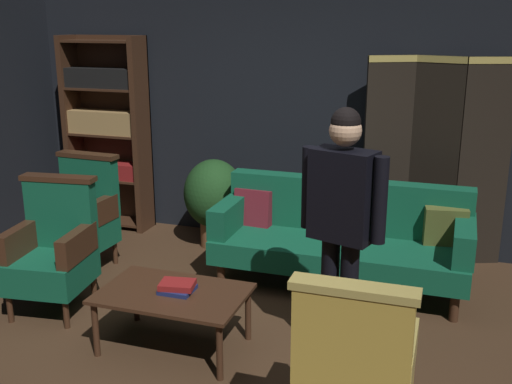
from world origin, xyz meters
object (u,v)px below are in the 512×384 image
object	(u,v)px
velvet_couch	(342,234)
book_navy_cloth	(177,290)
armchair_wing_left	(81,216)
potted_plant	(214,197)
bookshelf	(107,128)
armchair_wing_right	(53,250)
folding_screen	(434,158)
book_red_leather	(177,285)
standing_figure	(342,214)
coffee_table	(173,298)
armchair_gilt_accent	(355,372)

from	to	relation	value
velvet_couch	book_navy_cloth	bearing A→B (deg)	-121.37
armchair_wing_left	potted_plant	xyz separation A→B (m)	(0.94, 0.89, 0.02)
bookshelf	armchair_wing_right	size ratio (longest dim) A/B	1.97
potted_plant	folding_screen	bearing A→B (deg)	9.25
folding_screen	potted_plant	distance (m)	2.14
bookshelf	book_red_leather	distance (m)	2.90
standing_figure	book_navy_cloth	size ratio (longest dim) A/B	7.78
coffee_table	book_navy_cloth	size ratio (longest dim) A/B	4.57
armchair_wing_left	standing_figure	distance (m)	2.72
standing_figure	armchair_wing_left	bearing A→B (deg)	161.97
folding_screen	book_navy_cloth	world-z (taller)	folding_screen
folding_screen	armchair_wing_left	bearing A→B (deg)	-157.74
armchair_wing_left	book_red_leather	xyz separation A→B (m)	(1.46, -1.02, -0.02)
armchair_gilt_accent	armchair_wing_left	distance (m)	3.28
standing_figure	armchair_gilt_accent	bearing A→B (deg)	-73.93
folding_screen	armchair_gilt_accent	distance (m)	3.00
book_red_leather	folding_screen	bearing A→B (deg)	55.69
coffee_table	armchair_wing_right	bearing A→B (deg)	167.32
velvet_couch	standing_figure	size ratio (longest dim) A/B	1.25
coffee_table	standing_figure	bearing A→B (deg)	11.05
book_navy_cloth	book_red_leather	distance (m)	0.04
armchair_wing_left	coffee_table	bearing A→B (deg)	-36.00
armchair_wing_right	potted_plant	distance (m)	1.79
velvet_couch	coffee_table	world-z (taller)	velvet_couch
potted_plant	bookshelf	bearing A→B (deg)	169.74
book_red_leather	potted_plant	bearing A→B (deg)	105.29
coffee_table	potted_plant	distance (m)	2.00
armchair_wing_left	book_navy_cloth	distance (m)	1.78
armchair_gilt_accent	book_navy_cloth	world-z (taller)	armchair_gilt_accent
book_navy_cloth	armchair_gilt_accent	bearing A→B (deg)	-27.73
folding_screen	potted_plant	size ratio (longest dim) A/B	2.14
armchair_wing_right	potted_plant	world-z (taller)	armchair_wing_right
coffee_table	standing_figure	distance (m)	1.30
book_navy_cloth	bookshelf	bearing A→B (deg)	130.54
bookshelf	armchair_wing_right	distance (m)	2.11
bookshelf	book_navy_cloth	bearing A→B (deg)	-49.46
coffee_table	armchair_wing_left	distance (m)	1.77
velvet_couch	book_red_leather	world-z (taller)	velvet_couch
folding_screen	book_navy_cloth	size ratio (longest dim) A/B	8.69
velvet_couch	potted_plant	size ratio (longest dim) A/B	2.39
potted_plant	armchair_gilt_accent	bearing A→B (deg)	-54.64
velvet_couch	armchair_gilt_accent	distance (m)	2.16
velvet_couch	armchair_wing_left	size ratio (longest dim) A/B	2.04
folding_screen	armchair_wing_right	distance (m)	3.41
velvet_couch	armchair_wing_left	bearing A→B (deg)	-170.53
armchair_wing_right	standing_figure	world-z (taller)	standing_figure
armchair_wing_right	coffee_table	bearing A→B (deg)	-12.68
velvet_couch	armchair_gilt_accent	xyz separation A→B (m)	(0.47, -2.11, 0.04)
armchair_wing_left	standing_figure	xyz separation A→B (m)	(2.53, -0.82, 0.54)
armchair_wing_left	velvet_couch	bearing A→B (deg)	9.47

